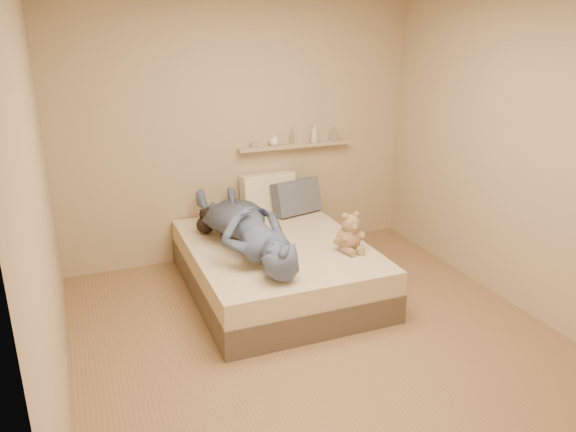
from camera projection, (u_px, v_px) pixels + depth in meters
name	position (u px, v px, depth m)	size (l,w,h in m)	color
room	(323.00, 177.00, 3.85)	(3.80, 3.80, 3.80)	olive
bed	(276.00, 267.00, 5.02)	(1.50, 1.90, 0.45)	brown
game_console	(279.00, 254.00, 4.38)	(0.16, 0.08, 0.05)	silver
teddy_bear	(350.00, 235.00, 4.76)	(0.29, 0.28, 0.35)	#AB7B5E
dark_plush	(205.00, 222.00, 5.15)	(0.16, 0.16, 0.25)	black
pillow_cream	(268.00, 193.00, 5.69)	(0.55, 0.16, 0.40)	beige
pillow_grey	(296.00, 197.00, 5.66)	(0.50, 0.14, 0.34)	#565968
person	(245.00, 226.00, 4.78)	(0.62, 1.70, 0.41)	#4F597C
wall_shelf	(295.00, 146.00, 5.72)	(1.20, 0.12, 0.03)	tan
shelf_bottles	(299.00, 136.00, 5.71)	(0.95, 0.11, 0.20)	#A7A28F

